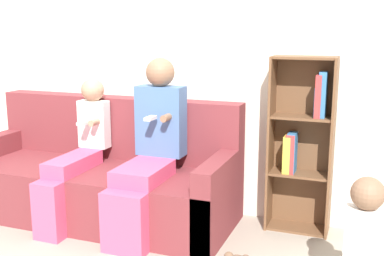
# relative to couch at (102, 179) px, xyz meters

# --- Properties ---
(ground_plane) EXTENTS (14.00, 14.00, 0.00)m
(ground_plane) POSITION_rel_couch_xyz_m (0.13, -0.53, -0.31)
(ground_plane) COLOR #9E9384
(back_wall) EXTENTS (10.00, 0.06, 2.55)m
(back_wall) POSITION_rel_couch_xyz_m (0.13, 0.44, 0.97)
(back_wall) COLOR silver
(back_wall) RESTS_ON ground_plane
(couch) EXTENTS (2.14, 0.84, 0.93)m
(couch) POSITION_rel_couch_xyz_m (0.00, 0.00, 0.00)
(couch) COLOR maroon
(couch) RESTS_ON ground_plane
(adult_seated) EXTENTS (0.36, 0.78, 1.27)m
(adult_seated) POSITION_rel_couch_xyz_m (0.48, -0.12, 0.35)
(adult_seated) COLOR #DB4C75
(adult_seated) RESTS_ON ground_plane
(child_seated) EXTENTS (0.24, 0.79, 1.09)m
(child_seated) POSITION_rel_couch_xyz_m (-0.12, -0.16, 0.25)
(child_seated) COLOR #DB4C75
(child_seated) RESTS_ON ground_plane
(toddler_standing) EXTENTS (0.21, 0.18, 0.72)m
(toddler_standing) POSITION_rel_couch_xyz_m (1.99, -0.60, 0.09)
(toddler_standing) COLOR #70665B
(toddler_standing) RESTS_ON ground_plane
(bookshelf) EXTENTS (0.46, 0.24, 1.29)m
(bookshelf) POSITION_rel_couch_xyz_m (1.51, 0.30, 0.38)
(bookshelf) COLOR brown
(bookshelf) RESTS_ON ground_plane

